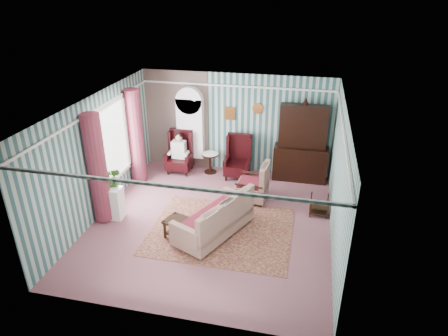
% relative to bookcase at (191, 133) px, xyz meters
% --- Properties ---
extents(floor, '(6.00, 6.00, 0.00)m').
position_rel_bookcase_xyz_m(floor, '(1.35, -2.84, -1.12)').
color(floor, '#8F535B').
rests_on(floor, ground).
extents(room_shell, '(5.53, 6.02, 2.91)m').
position_rel_bookcase_xyz_m(room_shell, '(0.73, -2.66, 0.89)').
color(room_shell, '#325B5B').
rests_on(room_shell, ground).
extents(bookcase, '(0.80, 0.28, 2.24)m').
position_rel_bookcase_xyz_m(bookcase, '(0.00, 0.00, 0.00)').
color(bookcase, silver).
rests_on(bookcase, floor).
extents(dresser_hutch, '(1.50, 0.56, 2.36)m').
position_rel_bookcase_xyz_m(dresser_hutch, '(3.25, -0.12, 0.06)').
color(dresser_hutch, black).
rests_on(dresser_hutch, floor).
extents(wingback_left, '(0.76, 0.80, 1.25)m').
position_rel_bookcase_xyz_m(wingback_left, '(-0.25, -0.39, -0.50)').
color(wingback_left, black).
rests_on(wingback_left, floor).
extents(wingback_right, '(0.76, 0.80, 1.25)m').
position_rel_bookcase_xyz_m(wingback_right, '(1.50, -0.39, -0.50)').
color(wingback_right, black).
rests_on(wingback_right, floor).
extents(seated_woman, '(0.44, 0.40, 1.18)m').
position_rel_bookcase_xyz_m(seated_woman, '(-0.25, -0.39, -0.53)').
color(seated_woman, beige).
rests_on(seated_woman, floor).
extents(round_side_table, '(0.50, 0.50, 0.60)m').
position_rel_bookcase_xyz_m(round_side_table, '(0.65, -0.24, -0.82)').
color(round_side_table, black).
rests_on(round_side_table, floor).
extents(nest_table, '(0.45, 0.38, 0.54)m').
position_rel_bookcase_xyz_m(nest_table, '(3.82, -1.94, -0.85)').
color(nest_table, black).
rests_on(nest_table, floor).
extents(plant_stand, '(0.55, 0.35, 0.80)m').
position_rel_bookcase_xyz_m(plant_stand, '(-1.05, -3.14, -0.72)').
color(plant_stand, white).
rests_on(plant_stand, floor).
extents(rug, '(3.20, 2.60, 0.01)m').
position_rel_bookcase_xyz_m(rug, '(1.65, -3.14, -1.11)').
color(rug, '#54231C').
rests_on(rug, floor).
extents(sofa, '(1.77, 2.24, 1.10)m').
position_rel_bookcase_xyz_m(sofa, '(1.51, -3.29, -0.57)').
color(sofa, beige).
rests_on(sofa, floor).
extents(floral_armchair, '(0.79, 0.91, 1.01)m').
position_rel_bookcase_xyz_m(floral_armchair, '(2.10, -1.57, -0.62)').
color(floral_armchair, beige).
rests_on(floral_armchair, floor).
extents(coffee_table, '(0.98, 0.74, 0.44)m').
position_rel_bookcase_xyz_m(coffee_table, '(0.91, -3.62, -0.90)').
color(coffee_table, black).
rests_on(coffee_table, floor).
extents(potted_plant_a, '(0.42, 0.38, 0.40)m').
position_rel_bookcase_xyz_m(potted_plant_a, '(-1.09, -3.27, -0.12)').
color(potted_plant_a, '#1A541D').
rests_on(potted_plant_a, plant_stand).
extents(potted_plant_b, '(0.27, 0.22, 0.47)m').
position_rel_bookcase_xyz_m(potted_plant_b, '(-0.93, -3.02, -0.08)').
color(potted_plant_b, '#1F4A17').
rests_on(potted_plant_b, plant_stand).
extents(potted_plant_c, '(0.30, 0.30, 0.41)m').
position_rel_bookcase_xyz_m(potted_plant_c, '(-1.08, -3.07, -0.12)').
color(potted_plant_c, '#28561B').
rests_on(potted_plant_c, plant_stand).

